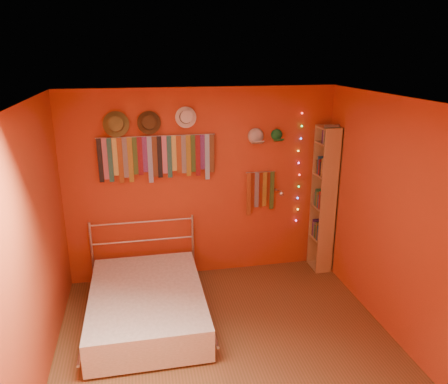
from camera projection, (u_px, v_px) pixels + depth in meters
ground at (230, 351)px, 4.44m from camera, size 3.50×3.50×0.00m
back_wall at (202, 185)px, 5.69m from camera, size 3.50×0.02×2.50m
right_wall at (400, 225)px, 4.39m from camera, size 0.02×3.50×2.50m
left_wall at (31, 256)px, 3.72m from camera, size 0.02×3.50×2.50m
ceiling at (231, 103)px, 3.67m from camera, size 3.50×3.50×0.02m
tie_rack at (157, 156)px, 5.38m from camera, size 1.45×0.03×0.59m
small_tie_rack at (260, 190)px, 5.80m from camera, size 0.40×0.03×0.60m
fedora_olive at (116, 124)px, 5.14m from camera, size 0.31×0.17×0.31m
fedora_brown at (149, 123)px, 5.21m from camera, size 0.28×0.15×0.28m
fedora_white at (186, 117)px, 5.29m from camera, size 0.26×0.14×0.26m
cap_white at (256, 136)px, 5.58m from camera, size 0.19×0.24×0.19m
cap_green at (277, 135)px, 5.63m from camera, size 0.16×0.21×0.16m
fairy_lights at (299, 169)px, 5.85m from camera, size 0.06×0.02×1.51m
reading_lamp at (281, 193)px, 5.72m from camera, size 0.06×0.27×0.08m
bookshelf at (327, 199)px, 5.87m from camera, size 0.25×0.34×2.00m
bed at (147, 304)px, 4.90m from camera, size 1.33×1.83×0.88m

